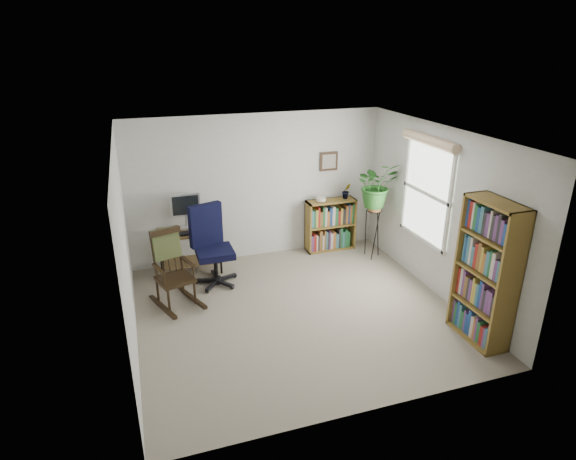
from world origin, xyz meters
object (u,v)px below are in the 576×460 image
object	(u,v)px
rocking_chair	(174,269)
tall_bookshelf	(486,273)
low_bookshelf	(330,225)
desk	(190,251)
office_chair	(215,246)

from	to	relation	value
rocking_chair	tall_bookshelf	distance (m)	3.99
rocking_chair	low_bookshelf	size ratio (longest dim) A/B	1.21
desk	tall_bookshelf	xyz separation A→B (m)	(3.12, -2.96, 0.55)
rocking_chair	low_bookshelf	xyz separation A→B (m)	(2.78, 1.11, -0.10)
tall_bookshelf	office_chair	bearing A→B (deg)	139.33
desk	office_chair	xyz separation A→B (m)	(0.31, -0.55, 0.27)
low_bookshelf	tall_bookshelf	distance (m)	3.19
rocking_chair	tall_bookshelf	bearing A→B (deg)	-47.13
low_bookshelf	office_chair	bearing A→B (deg)	-162.74
office_chair	low_bookshelf	world-z (taller)	office_chair
office_chair	rocking_chair	size ratio (longest dim) A/B	1.12
office_chair	rocking_chair	xyz separation A→B (m)	(-0.64, -0.45, -0.07)
desk	tall_bookshelf	bearing A→B (deg)	-43.53
office_chair	low_bookshelf	distance (m)	2.25
office_chair	rocking_chair	bearing A→B (deg)	-163.31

